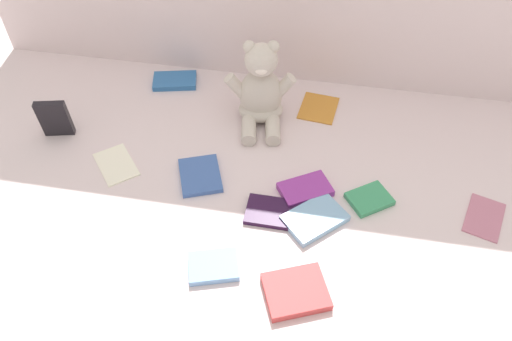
# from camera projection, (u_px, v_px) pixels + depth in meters

# --- Properties ---
(ground_plane) EXTENTS (3.20, 3.20, 0.00)m
(ground_plane) POSITION_uv_depth(u_px,v_px,m) (270.00, 170.00, 1.22)
(ground_plane) COLOR silver
(teddy_bear) EXTENTS (0.19, 0.18, 0.23)m
(teddy_bear) POSITION_uv_depth(u_px,v_px,m) (261.00, 92.00, 1.29)
(teddy_bear) COLOR beige
(teddy_bear) RESTS_ON ground_plane
(book_case_0) EXTENTS (0.14, 0.10, 0.02)m
(book_case_0) POSITION_uv_depth(u_px,v_px,m) (175.00, 81.00, 1.45)
(book_case_0) COLOR #2D67A5
(book_case_0) RESTS_ON ground_plane
(book_case_1) EXTENTS (0.16, 0.16, 0.02)m
(book_case_1) POSITION_uv_depth(u_px,v_px,m) (315.00, 218.00, 1.11)
(book_case_1) COLOR #80B0D4
(book_case_1) RESTS_ON ground_plane
(book_case_2) EXTENTS (0.12, 0.10, 0.02)m
(book_case_2) POSITION_uv_depth(u_px,v_px,m) (213.00, 266.00, 1.02)
(book_case_2) COLOR #7AABE2
(book_case_2) RESTS_ON ground_plane
(book_case_3) EXTENTS (0.12, 0.11, 0.01)m
(book_case_3) POSITION_uv_depth(u_px,v_px,m) (369.00, 199.00, 1.15)
(book_case_3) COLOR #379560
(book_case_3) RESTS_ON ground_plane
(book_case_4) EXTENTS (0.14, 0.15, 0.01)m
(book_case_4) POSITION_uv_depth(u_px,v_px,m) (116.00, 164.00, 1.23)
(book_case_4) COLOR white
(book_case_4) RESTS_ON ground_plane
(book_case_5) EXTENTS (0.11, 0.13, 0.01)m
(book_case_5) POSITION_uv_depth(u_px,v_px,m) (319.00, 107.00, 1.37)
(book_case_5) COLOR orange
(book_case_5) RESTS_ON ground_plane
(book_case_7) EXTENTS (0.08, 0.04, 0.11)m
(book_case_7) POSITION_uv_depth(u_px,v_px,m) (55.00, 119.00, 1.27)
(book_case_7) COLOR black
(book_case_7) RESTS_ON ground_plane
(book_case_8) EXTENTS (0.13, 0.08, 0.01)m
(book_case_8) POSITION_uv_depth(u_px,v_px,m) (275.00, 213.00, 1.12)
(book_case_8) COLOR #2A1131
(book_case_8) RESTS_ON ground_plane
(book_case_9) EXTENTS (0.15, 0.14, 0.02)m
(book_case_9) POSITION_uv_depth(u_px,v_px,m) (296.00, 292.00, 0.98)
(book_case_9) COLOR #C53C3D
(book_case_9) RESTS_ON ground_plane
(book_case_10) EXTENTS (0.13, 0.14, 0.01)m
(book_case_10) POSITION_uv_depth(u_px,v_px,m) (200.00, 175.00, 1.20)
(book_case_10) COLOR #3B5EA5
(book_case_10) RESTS_ON ground_plane
(book_case_11) EXTENTS (0.11, 0.14, 0.01)m
(book_case_11) POSITION_uv_depth(u_px,v_px,m) (485.00, 217.00, 1.11)
(book_case_11) COLOR #BB6E84
(book_case_11) RESTS_ON ground_plane
(book_case_12) EXTENTS (0.14, 0.12, 0.02)m
(book_case_12) POSITION_uv_depth(u_px,v_px,m) (305.00, 189.00, 1.16)
(book_case_12) COLOR purple
(book_case_12) RESTS_ON ground_plane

